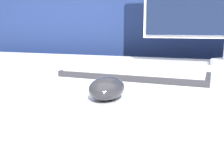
# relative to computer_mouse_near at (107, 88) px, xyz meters

# --- Properties ---
(partition_panel) EXTENTS (5.00, 0.03, 1.08)m
(partition_panel) POSITION_rel_computer_mouse_near_xyz_m (-0.03, 0.89, -0.24)
(partition_panel) COLOR navy
(partition_panel) RESTS_ON ground_plane
(computer_mouse_near) EXTENTS (0.08, 0.11, 0.04)m
(computer_mouse_near) POSITION_rel_computer_mouse_near_xyz_m (0.00, 0.00, 0.00)
(computer_mouse_near) COLOR #232328
(computer_mouse_near) RESTS_ON desk
(keyboard) EXTENTS (0.40, 0.15, 0.02)m
(keyboard) POSITION_rel_computer_mouse_near_xyz_m (-0.01, 0.24, -0.01)
(keyboard) COLOR #28282D
(keyboard) RESTS_ON desk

